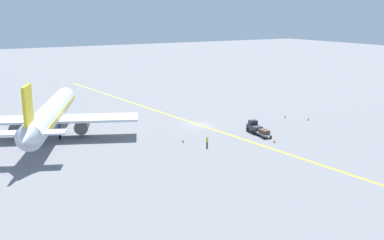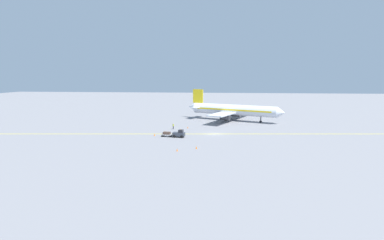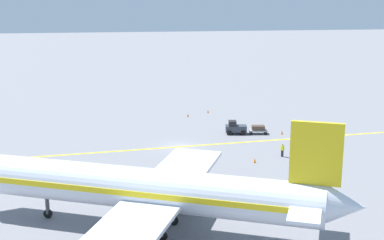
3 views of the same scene
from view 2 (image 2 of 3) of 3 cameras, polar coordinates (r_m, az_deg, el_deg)
ground_plane at (r=80.30m, az=4.37°, el=-2.66°), size 400.00×400.00×0.00m
apron_yellow_centreline at (r=80.30m, az=4.37°, el=-2.66°), size 12.92×119.39×0.01m
airplane_at_gate at (r=104.40m, az=7.72°, el=1.90°), size 27.77×33.78×10.60m
baggage_tug_dark at (r=75.61m, az=-2.47°, el=-2.64°), size 2.11×3.18×2.11m
baggage_cart_trailing at (r=76.63m, az=-4.83°, el=-2.62°), size 1.75×2.77×1.24m
ground_crew_worker at (r=87.30m, az=-3.60°, el=-1.16°), size 0.50×0.38×1.68m
traffic_cone_near_nose at (r=61.96m, az=-2.86°, el=-5.70°), size 0.32×0.32×0.55m
traffic_cone_mid_apron at (r=88.68m, az=-0.82°, el=-1.41°), size 0.32×0.32×0.55m
traffic_cone_by_wingtip at (r=78.07m, az=-7.16°, el=-2.82°), size 0.32×0.32×0.55m
traffic_cone_far_edge at (r=63.83m, az=0.83°, el=-5.27°), size 0.32×0.32×0.55m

